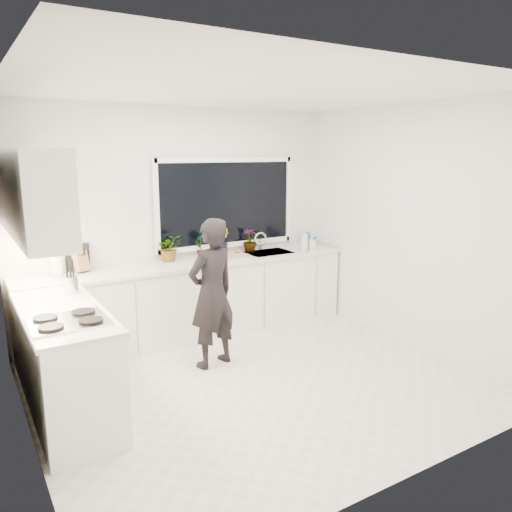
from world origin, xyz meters
TOP-DOWN VIEW (x-y plane):
  - floor at (0.00, 0.00)m, footprint 4.00×3.50m
  - wall_back at (0.00, 1.76)m, footprint 4.00×0.02m
  - wall_left at (-2.01, 0.00)m, footprint 0.02×3.50m
  - wall_right at (2.01, 0.00)m, footprint 0.02×3.50m
  - ceiling at (0.00, 0.00)m, footprint 4.00×3.50m
  - window at (0.60, 1.73)m, footprint 1.80×0.02m
  - base_cabinets_back at (0.00, 1.45)m, footprint 3.92×0.58m
  - base_cabinets_left at (-1.67, 0.35)m, footprint 0.58×1.60m
  - countertop_back at (0.00, 1.44)m, footprint 3.94×0.62m
  - countertop_left at (-1.67, 0.35)m, footprint 0.62×1.60m
  - upper_cabinets at (-1.79, 0.70)m, footprint 0.34×2.10m
  - sink at (1.05, 1.45)m, footprint 0.58×0.42m
  - faucet at (1.05, 1.65)m, footprint 0.03×0.03m
  - stovetop at (-1.69, -0.00)m, footprint 0.56×0.48m
  - person at (-0.19, 0.60)m, footprint 0.63×0.49m
  - pizza_tray at (0.47, 1.42)m, footprint 0.48×0.41m
  - pizza at (0.47, 1.42)m, footprint 0.43×0.37m
  - watering_can at (1.78, 1.61)m, footprint 0.17×0.17m
  - paper_towel_roll at (-1.48, 1.55)m, footprint 0.13×0.13m
  - knife_block at (-1.23, 1.59)m, footprint 0.16×0.14m
  - utensil_crock at (-1.50, 0.80)m, footprint 0.13×0.13m
  - picture_frame_large at (-1.26, 1.69)m, footprint 0.22×0.06m
  - picture_frame_small at (-1.24, 1.69)m, footprint 0.25×0.09m
  - herb_plants at (0.16, 1.61)m, footprint 1.37×0.31m
  - soap_bottles at (1.54, 1.30)m, footprint 0.23×0.13m

SIDE VIEW (x-z plane):
  - floor at x=0.00m, z-range -0.02..0.00m
  - base_cabinets_back at x=0.00m, z-range 0.00..0.88m
  - base_cabinets_left at x=-1.67m, z-range 0.00..0.88m
  - person at x=-0.19m, z-range 0.00..1.54m
  - sink at x=1.05m, z-range 0.80..0.94m
  - countertop_back at x=0.00m, z-range 0.88..0.92m
  - countertop_left at x=-1.67m, z-range 0.88..0.92m
  - stovetop at x=-1.69m, z-range 0.92..0.95m
  - pizza_tray at x=0.47m, z-range 0.92..0.95m
  - pizza at x=0.47m, z-range 0.95..0.96m
  - watering_can at x=1.78m, z-range 0.92..1.05m
  - utensil_crock at x=-1.50m, z-range 0.92..1.08m
  - faucet at x=1.05m, z-range 0.92..1.14m
  - knife_block at x=-1.23m, z-range 0.92..1.14m
  - soap_bottles at x=1.54m, z-range 0.91..1.18m
  - paper_towel_roll at x=-1.48m, z-range 0.92..1.18m
  - picture_frame_large at x=-1.26m, z-range 0.92..1.20m
  - picture_frame_small at x=-1.24m, z-range 0.92..1.22m
  - herb_plants at x=0.16m, z-range 0.91..1.24m
  - wall_back at x=0.00m, z-range 0.00..2.70m
  - wall_left at x=-2.01m, z-range 0.00..2.70m
  - wall_right at x=2.01m, z-range 0.00..2.70m
  - window at x=0.60m, z-range 1.05..2.05m
  - upper_cabinets at x=-1.79m, z-range 1.50..2.20m
  - ceiling at x=0.00m, z-range 2.70..2.72m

